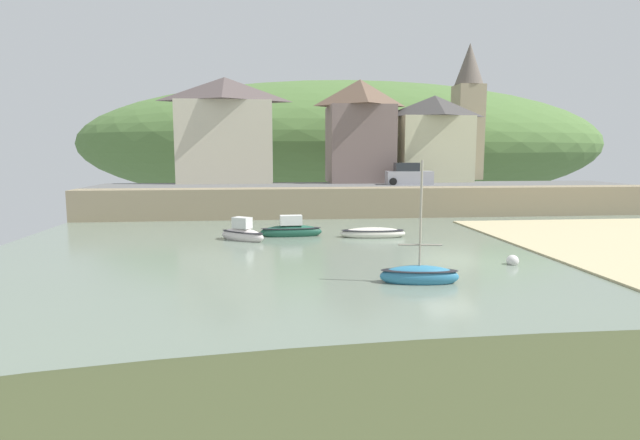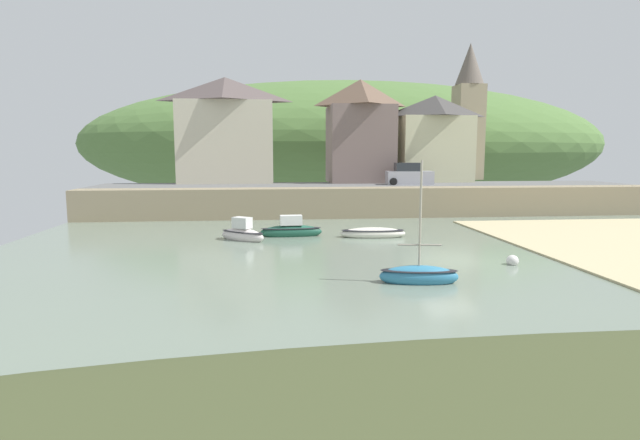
# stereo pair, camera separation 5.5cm
# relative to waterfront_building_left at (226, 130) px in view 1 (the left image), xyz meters

# --- Properties ---
(ground) EXTENTS (48.00, 41.00, 0.61)m
(ground) POSITION_rel_waterfront_building_left_xyz_m (14.21, -34.76, -7.22)
(ground) COLOR slate
(quay_seawall) EXTENTS (48.00, 9.40, 2.40)m
(quay_seawall) POSITION_rel_waterfront_building_left_xyz_m (12.81, -7.70, -6.03)
(quay_seawall) COLOR gray
(quay_seawall) RESTS_ON ground
(hillside_backdrop) EXTENTS (80.00, 44.00, 18.64)m
(hillside_backdrop) POSITION_rel_waterfront_building_left_xyz_m (16.23, 30.00, -0.86)
(hillside_backdrop) COLOR #51753A
(hillside_backdrop) RESTS_ON ground
(waterfront_building_left) EXTENTS (9.03, 5.00, 9.80)m
(waterfront_building_left) POSITION_rel_waterfront_building_left_xyz_m (0.00, 0.00, 0.00)
(waterfront_building_left) COLOR beige
(waterfront_building_left) RESTS_ON ground
(waterfront_building_centre) EXTENTS (6.37, 5.90, 9.78)m
(waterfront_building_centre) POSITION_rel_waterfront_building_left_xyz_m (12.79, 0.00, 0.00)
(waterfront_building_centre) COLOR #74615C
(waterfront_building_centre) RESTS_ON ground
(waterfront_building_right) EXTENTS (7.23, 4.40, 8.36)m
(waterfront_building_right) POSITION_rel_waterfront_building_left_xyz_m (20.20, 0.00, -0.71)
(waterfront_building_right) COLOR beige
(waterfront_building_right) RESTS_ON ground
(church_with_spire) EXTENTS (3.00, 3.00, 14.23)m
(church_with_spire) POSITION_rel_waterfront_building_left_xyz_m (25.15, 4.00, 2.35)
(church_with_spire) COLOR tan
(church_with_spire) RESTS_ON ground
(motorboat_with_cabin) EXTENTS (3.95, 1.14, 1.53)m
(motorboat_with_cabin) POSITION_rel_waterfront_building_left_xyz_m (5.33, -17.35, -7.01)
(motorboat_with_cabin) COLOR #1E513E
(motorboat_with_cabin) RESTS_ON ground
(sailboat_nearest_shore) EXTENTS (3.29, 1.43, 5.12)m
(sailboat_nearest_shore) POSITION_rel_waterfront_building_left_xyz_m (9.96, -29.43, -7.07)
(sailboat_nearest_shore) COLOR teal
(sailboat_nearest_shore) RESTS_ON ground
(sailboat_tall_mast) EXTENTS (3.06, 2.62, 1.60)m
(sailboat_tall_mast) POSITION_rel_waterfront_building_left_xyz_m (2.34, -18.57, -6.99)
(sailboat_tall_mast) COLOR silver
(sailboat_tall_mast) RESTS_ON ground
(sailboat_blue_trim) EXTENTS (4.15, 1.49, 0.79)m
(sailboat_blue_trim) POSITION_rel_waterfront_building_left_xyz_m (10.39, -18.23, -7.14)
(sailboat_blue_trim) COLOR silver
(sailboat_blue_trim) RESTS_ON ground
(parked_car_near_slipway) EXTENTS (4.21, 2.00, 1.95)m
(parked_car_near_slipway) POSITION_rel_waterfront_building_left_xyz_m (16.45, -4.50, -4.18)
(parked_car_near_slipway) COLOR #B0B0BA
(parked_car_near_slipway) RESTS_ON ground
(mooring_buoy) EXTENTS (0.57, 0.57, 0.57)m
(mooring_buoy) POSITION_rel_waterfront_building_left_xyz_m (15.32, -26.60, -7.21)
(mooring_buoy) COLOR silver
(mooring_buoy) RESTS_ON ground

